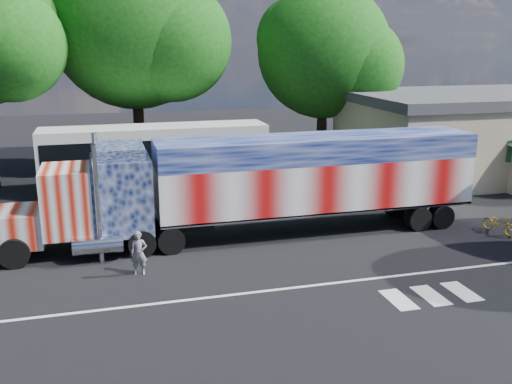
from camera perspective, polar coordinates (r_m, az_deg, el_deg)
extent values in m
plane|color=black|center=(22.85, 1.98, -6.48)|extent=(100.00, 100.00, 0.00)
cube|color=silver|center=(20.23, 4.51, -9.44)|extent=(30.00, 0.15, 0.01)
cube|color=silver|center=(19.83, 14.07, -10.39)|extent=(0.70, 1.60, 0.01)
cube|color=silver|center=(20.41, 17.06, -9.86)|extent=(0.70, 1.60, 0.01)
cube|color=silver|center=(21.05, 19.87, -9.34)|extent=(0.70, 1.60, 0.01)
cube|color=black|center=(24.19, -15.54, -3.96)|extent=(9.48, 1.05, 0.32)
cube|color=#DE877C|center=(24.33, -23.58, -3.27)|extent=(2.74, 2.32, 1.37)
cube|color=#DE877C|center=(23.81, -18.31, -0.76)|extent=(1.90, 2.63, 2.63)
cube|color=black|center=(23.77, -20.56, 0.20)|extent=(0.06, 2.21, 0.95)
cube|color=#46517C|center=(23.74, -13.26, -0.17)|extent=(2.32, 2.63, 3.06)
cube|color=#46517C|center=(23.36, -13.52, 3.95)|extent=(1.90, 2.53, 0.53)
cylinder|color=silver|center=(25.09, -15.55, 0.48)|extent=(0.21, 0.21, 4.64)
cylinder|color=silver|center=(22.39, -15.54, -1.23)|extent=(0.21, 0.21, 4.64)
cylinder|color=silver|center=(25.51, -15.54, -3.10)|extent=(1.90, 0.70, 0.70)
cylinder|color=silver|center=(22.91, -15.52, -5.16)|extent=(1.90, 0.70, 0.70)
cylinder|color=black|center=(23.40, -23.03, -5.68)|extent=(1.16, 0.37, 1.16)
cylinder|color=black|center=(25.58, -22.38, -3.90)|extent=(1.16, 0.37, 1.16)
cylinder|color=black|center=(23.23, -11.33, -4.97)|extent=(1.10, 0.58, 1.10)
cylinder|color=black|center=(25.32, -11.70, -3.32)|extent=(1.10, 0.58, 1.10)
cylinder|color=black|center=(23.32, -8.49, -4.76)|extent=(1.10, 0.58, 1.10)
cylinder|color=black|center=(25.40, -9.09, -3.13)|extent=(1.10, 0.58, 1.10)
cube|color=black|center=(25.73, 6.00, -1.73)|extent=(13.70, 1.16, 0.32)
cube|color=#E08282|center=(25.41, 6.07, 0.89)|extent=(14.12, 2.74, 2.11)
cube|color=#465498|center=(25.08, 6.17, 4.39)|extent=(14.12, 2.74, 1.05)
cube|color=silver|center=(25.69, 6.01, -1.40)|extent=(14.12, 2.74, 0.13)
cube|color=silver|center=(28.59, 19.48, 2.76)|extent=(0.04, 2.63, 3.06)
cylinder|color=black|center=(26.86, 15.90, -2.53)|extent=(1.10, 0.58, 1.10)
cylinder|color=black|center=(28.69, 13.65, -1.27)|extent=(1.10, 0.58, 1.10)
cylinder|color=black|center=(27.46, 17.97, -2.31)|extent=(1.10, 0.58, 1.10)
cylinder|color=black|center=(29.25, 15.65, -1.10)|extent=(1.10, 0.58, 1.10)
cube|color=silver|center=(33.04, -9.98, 3.34)|extent=(12.64, 2.74, 3.69)
cube|color=black|center=(32.91, -10.03, 4.51)|extent=(12.22, 2.80, 1.16)
cube|color=black|center=(33.33, -9.87, 1.04)|extent=(12.64, 2.74, 0.26)
cube|color=black|center=(33.07, -20.96, 2.87)|extent=(0.06, 2.42, 1.47)
cylinder|color=black|center=(31.98, -18.12, 0.02)|extent=(1.05, 0.32, 1.05)
cylinder|color=black|center=(34.53, -17.94, 1.10)|extent=(1.05, 0.32, 1.05)
cylinder|color=black|center=(32.48, -4.09, 0.95)|extent=(1.05, 0.32, 1.05)
cylinder|color=black|center=(35.00, -4.93, 1.95)|extent=(1.05, 0.32, 1.05)
cylinder|color=black|center=(32.67, -2.46, 1.06)|extent=(1.05, 0.32, 1.05)
cylinder|color=black|center=(35.17, -3.41, 2.05)|extent=(1.05, 0.32, 1.05)
cube|color=#1E5926|center=(32.58, 19.41, 3.56)|extent=(1.60, 0.08, 1.20)
imported|color=slate|center=(21.36, -11.63, -6.00)|extent=(0.66, 0.50, 1.64)
imported|color=gold|center=(27.65, 23.14, -2.91)|extent=(1.01, 1.79, 0.89)
cylinder|color=black|center=(40.66, 6.61, 7.33)|extent=(0.70, 0.70, 6.09)
sphere|color=#1B5D16|center=(40.33, 6.80, 13.77)|extent=(9.06, 9.06, 9.06)
sphere|color=#1B5D16|center=(39.82, 9.99, 12.39)|extent=(6.34, 6.34, 6.34)
sphere|color=#1B5D16|center=(41.12, 4.29, 15.07)|extent=(5.89, 5.89, 5.89)
sphere|color=#1B5D16|center=(34.32, -23.53, 13.30)|extent=(6.10, 6.10, 6.10)
cylinder|color=black|center=(38.67, -11.68, 7.78)|extent=(0.70, 0.70, 7.49)
sphere|color=#1B5D16|center=(38.41, -12.14, 16.11)|extent=(10.72, 10.72, 10.72)
sphere|color=#1B5D16|center=(36.99, -8.47, 14.67)|extent=(7.50, 7.50, 7.50)
sphere|color=#1B5D16|center=(39.99, -14.77, 17.43)|extent=(6.97, 6.97, 6.97)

